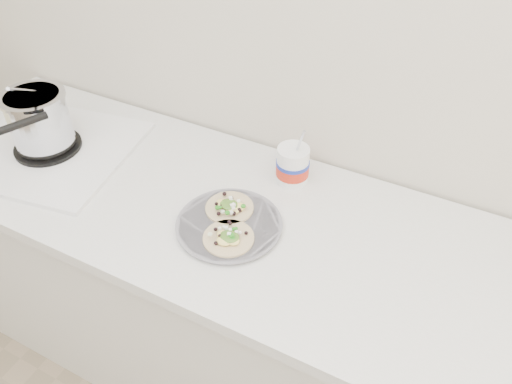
% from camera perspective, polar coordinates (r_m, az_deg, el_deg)
% --- Properties ---
extents(counter, '(2.44, 0.66, 0.90)m').
position_cam_1_polar(counter, '(1.71, 2.11, -14.44)').
color(counter, silver).
rests_on(counter, ground).
extents(stove, '(0.58, 0.55, 0.25)m').
position_cam_1_polar(stove, '(1.70, -23.18, 6.49)').
color(stove, silver).
rests_on(stove, counter).
extents(taco_plate, '(0.29, 0.29, 0.04)m').
position_cam_1_polar(taco_plate, '(1.34, -3.10, -3.48)').
color(taco_plate, slate).
rests_on(taco_plate, counter).
extents(tub, '(0.10, 0.10, 0.22)m').
position_cam_1_polar(tub, '(1.46, 4.30, 3.34)').
color(tub, white).
rests_on(tub, counter).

